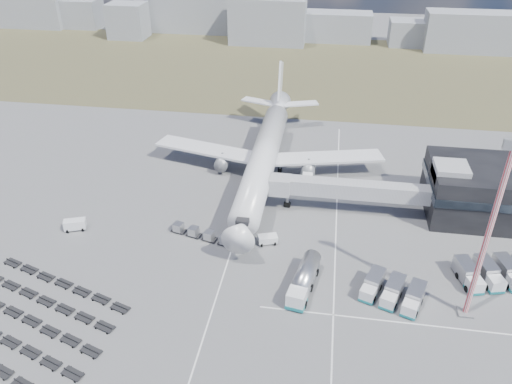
# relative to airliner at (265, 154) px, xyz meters

# --- Properties ---
(ground) EXTENTS (420.00, 420.00, 0.00)m
(ground) POSITION_rel_airliner_xyz_m (0.00, -32.38, -5.29)
(ground) COLOR #565659
(ground) RESTS_ON ground
(grass_strip) EXTENTS (420.00, 90.00, 0.01)m
(grass_strip) POSITION_rel_airliner_xyz_m (0.00, 77.62, -5.29)
(grass_strip) COLOR #453F29
(grass_strip) RESTS_ON ground
(lane_markings) EXTENTS (47.12, 110.00, 0.01)m
(lane_markings) POSITION_rel_airliner_xyz_m (9.77, -29.38, -5.29)
(lane_markings) COLOR silver
(lane_markings) RESTS_ON ground
(terminal) EXTENTS (30.40, 16.40, 11.00)m
(terminal) POSITION_rel_airliner_xyz_m (47.77, -8.41, -0.04)
(terminal) COLOR black
(terminal) RESTS_ON ground
(jet_bridge) EXTENTS (30.30, 3.80, 7.05)m
(jet_bridge) POSITION_rel_airliner_xyz_m (15.90, -11.95, -0.24)
(jet_bridge) COLOR #939399
(jet_bridge) RESTS_ON ground
(airliner) EXTENTS (51.59, 64.53, 17.62)m
(airliner) POSITION_rel_airliner_xyz_m (0.00, 0.00, 0.00)
(airliner) COLOR silver
(airliner) RESTS_ON ground
(skyline) EXTENTS (312.52, 27.63, 23.59)m
(skyline) POSITION_rel_airliner_xyz_m (-5.63, 117.92, 3.11)
(skyline) COLOR gray
(skyline) RESTS_ON ground
(fuel_tanker) EXTENTS (4.88, 11.68, 3.67)m
(fuel_tanker) POSITION_rel_airliner_xyz_m (11.17, -35.26, -3.46)
(fuel_tanker) COLOR silver
(fuel_tanker) RESTS_ON ground
(pushback_tug) EXTENTS (3.85, 2.91, 1.53)m
(pushback_tug) POSITION_rel_airliner_xyz_m (4.00, -24.38, -4.53)
(pushback_tug) COLOR silver
(pushback_tug) RESTS_ON ground
(utility_van) EXTENTS (4.25, 2.98, 2.11)m
(utility_van) POSITION_rel_airliner_xyz_m (-31.73, -25.79, -4.24)
(utility_van) COLOR silver
(utility_van) RESTS_ON ground
(catering_truck) EXTENTS (2.42, 5.51, 2.49)m
(catering_truck) POSITION_rel_airliner_xyz_m (9.64, -4.10, -4.02)
(catering_truck) COLOR silver
(catering_truck) RESTS_ON ground
(service_trucks_near) EXTENTS (10.42, 9.19, 2.64)m
(service_trucks_near) POSITION_rel_airliner_xyz_m (24.80, -35.44, -3.86)
(service_trucks_near) COLOR silver
(service_trucks_near) RESTS_ON ground
(service_trucks_far) EXTENTS (13.82, 9.78, 2.78)m
(service_trucks_far) POSITION_rel_airliner_xyz_m (41.87, -28.43, -3.78)
(service_trucks_far) COLOR silver
(service_trucks_far) RESTS_ON ground
(uld_row) EXTENTS (15.28, 5.47, 1.69)m
(uld_row) POSITION_rel_airliner_xyz_m (-6.48, -25.20, -4.28)
(uld_row) COLOR black
(uld_row) RESTS_ON ground
(baggage_dollies) EXTENTS (33.13, 26.05, 0.70)m
(baggage_dollies) POSITION_rel_airliner_xyz_m (-29.35, -48.36, -4.94)
(baggage_dollies) COLOR black
(baggage_dollies) RESTS_ON ground
(floodlight_mast) EXTENTS (2.68, 2.19, 28.37)m
(floodlight_mast) POSITION_rel_airliner_xyz_m (35.36, -36.95, 8.93)
(floodlight_mast) COLOR #A91B25
(floodlight_mast) RESTS_ON ground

